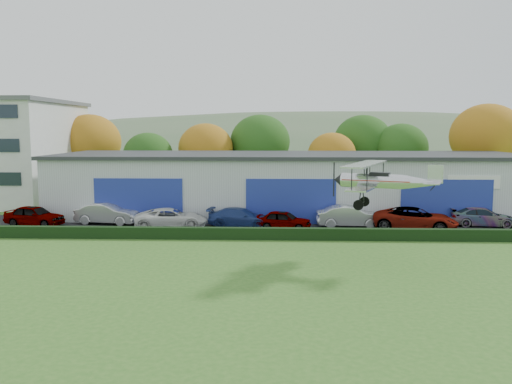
{
  "coord_description": "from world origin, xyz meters",
  "views": [
    {
      "loc": [
        3.83,
        -19.5,
        7.42
      ],
      "look_at": [
        2.65,
        12.05,
        3.73
      ],
      "focal_mm": 37.62,
      "sensor_mm": 36.0,
      "label": 1
    }
  ],
  "objects_px": {
    "car_7": "(483,217)",
    "biplane": "(381,180)",
    "car_4": "(284,220)",
    "hangar": "(289,183)",
    "car_5": "(350,216)",
    "car_6": "(415,219)",
    "car_0": "(34,216)",
    "car_1": "(108,214)",
    "car_2": "(171,218)",
    "car_3": "(240,217)"
  },
  "relations": [
    {
      "from": "car_0",
      "to": "car_4",
      "type": "xyz_separation_m",
      "value": [
        19.14,
        -0.71,
        -0.1
      ]
    },
    {
      "from": "car_2",
      "to": "car_7",
      "type": "distance_m",
      "value": 23.78
    },
    {
      "from": "car_4",
      "to": "car_6",
      "type": "bearing_deg",
      "value": -76.18
    },
    {
      "from": "car_4",
      "to": "biplane",
      "type": "relative_size",
      "value": 0.61
    },
    {
      "from": "car_5",
      "to": "biplane",
      "type": "distance_m",
      "value": 11.59
    },
    {
      "from": "car_4",
      "to": "biplane",
      "type": "distance_m",
      "value": 11.89
    },
    {
      "from": "car_0",
      "to": "car_2",
      "type": "relative_size",
      "value": 0.86
    },
    {
      "from": "car_6",
      "to": "biplane",
      "type": "distance_m",
      "value": 11.56
    },
    {
      "from": "car_4",
      "to": "car_6",
      "type": "height_order",
      "value": "car_6"
    },
    {
      "from": "car_3",
      "to": "hangar",
      "type": "bearing_deg",
      "value": -19.91
    },
    {
      "from": "car_2",
      "to": "car_5",
      "type": "height_order",
      "value": "car_5"
    },
    {
      "from": "car_1",
      "to": "car_2",
      "type": "height_order",
      "value": "car_1"
    },
    {
      "from": "car_7",
      "to": "biplane",
      "type": "bearing_deg",
      "value": 145.87
    },
    {
      "from": "car_2",
      "to": "car_7",
      "type": "bearing_deg",
      "value": -94.26
    },
    {
      "from": "car_2",
      "to": "hangar",
      "type": "bearing_deg",
      "value": -56.65
    },
    {
      "from": "car_7",
      "to": "biplane",
      "type": "relative_size",
      "value": 0.74
    },
    {
      "from": "hangar",
      "to": "car_2",
      "type": "distance_m",
      "value": 12.27
    },
    {
      "from": "car_5",
      "to": "biplane",
      "type": "relative_size",
      "value": 0.76
    },
    {
      "from": "hangar",
      "to": "biplane",
      "type": "xyz_separation_m",
      "value": [
        4.56,
        -18.16,
        2.03
      ]
    },
    {
      "from": "car_4",
      "to": "car_5",
      "type": "xyz_separation_m",
      "value": [
        5.0,
        0.98,
        0.14
      ]
    },
    {
      "from": "car_1",
      "to": "car_3",
      "type": "height_order",
      "value": "car_1"
    },
    {
      "from": "hangar",
      "to": "car_1",
      "type": "xyz_separation_m",
      "value": [
        -14.34,
        -6.51,
        -1.79
      ]
    },
    {
      "from": "car_0",
      "to": "car_7",
      "type": "distance_m",
      "value": 34.41
    },
    {
      "from": "hangar",
      "to": "car_0",
      "type": "distance_m",
      "value": 21.17
    },
    {
      "from": "car_1",
      "to": "hangar",
      "type": "bearing_deg",
      "value": -56.27
    },
    {
      "from": "car_4",
      "to": "hangar",
      "type": "bearing_deg",
      "value": 10.02
    },
    {
      "from": "car_3",
      "to": "car_5",
      "type": "xyz_separation_m",
      "value": [
        8.29,
        0.17,
        0.11
      ]
    },
    {
      "from": "car_1",
      "to": "car_3",
      "type": "bearing_deg",
      "value": -85.45
    },
    {
      "from": "car_6",
      "to": "car_5",
      "type": "bearing_deg",
      "value": 93.87
    },
    {
      "from": "car_0",
      "to": "car_1",
      "type": "relative_size",
      "value": 0.93
    },
    {
      "from": "car_3",
      "to": "car_4",
      "type": "relative_size",
      "value": 1.22
    },
    {
      "from": "hangar",
      "to": "car_6",
      "type": "xyz_separation_m",
      "value": [
        9.09,
        -8.22,
        -1.77
      ]
    },
    {
      "from": "car_7",
      "to": "car_6",
      "type": "bearing_deg",
      "value": 115.01
    },
    {
      "from": "car_0",
      "to": "car_7",
      "type": "bearing_deg",
      "value": -75.81
    },
    {
      "from": "car_5",
      "to": "car_1",
      "type": "bearing_deg",
      "value": 87.54
    },
    {
      "from": "car_0",
      "to": "car_4",
      "type": "relative_size",
      "value": 1.14
    },
    {
      "from": "car_1",
      "to": "car_7",
      "type": "xyz_separation_m",
      "value": [
        29.01,
        0.16,
        -0.11
      ]
    },
    {
      "from": "car_2",
      "to": "biplane",
      "type": "distance_m",
      "value": 17.37
    },
    {
      "from": "car_5",
      "to": "car_6",
      "type": "relative_size",
      "value": 0.83
    },
    {
      "from": "car_3",
      "to": "car_0",
      "type": "bearing_deg",
      "value": 98.02
    },
    {
      "from": "hangar",
      "to": "car_5",
      "type": "height_order",
      "value": "hangar"
    },
    {
      "from": "car_0",
      "to": "car_1",
      "type": "bearing_deg",
      "value": -67.45
    },
    {
      "from": "hangar",
      "to": "car_2",
      "type": "xyz_separation_m",
      "value": [
        -9.04,
        -8.08,
        -1.86
      ]
    },
    {
      "from": "car_7",
      "to": "biplane",
      "type": "distance_m",
      "value": 16.04
    },
    {
      "from": "car_4",
      "to": "car_0",
      "type": "bearing_deg",
      "value": 101.89
    },
    {
      "from": "car_0",
      "to": "car_1",
      "type": "distance_m",
      "value": 5.47
    },
    {
      "from": "car_5",
      "to": "car_6",
      "type": "bearing_deg",
      "value": -102.54
    },
    {
      "from": "car_0",
      "to": "car_6",
      "type": "xyz_separation_m",
      "value": [
        28.8,
        -0.74,
        0.05
      ]
    },
    {
      "from": "car_3",
      "to": "car_1",
      "type": "bearing_deg",
      "value": 92.9
    },
    {
      "from": "car_3",
      "to": "car_7",
      "type": "relative_size",
      "value": 1.01
    }
  ]
}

